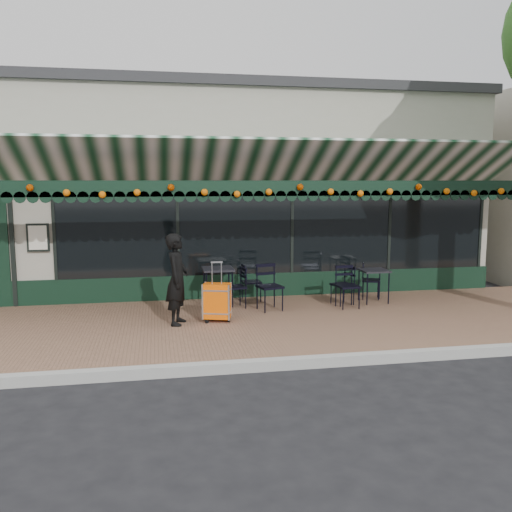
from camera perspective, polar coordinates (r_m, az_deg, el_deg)
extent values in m
plane|color=black|center=(7.72, 0.84, -11.72)|extent=(80.00, 80.00, 0.00)
cube|color=brown|center=(9.58, -1.53, -7.33)|extent=(18.00, 4.00, 0.15)
cube|color=#9E9E99|center=(7.62, 0.96, -11.38)|extent=(18.00, 0.16, 0.15)
cube|color=#9E9B89|center=(15.20, -5.12, 6.59)|extent=(12.00, 8.00, 4.50)
cube|color=black|center=(11.46, 2.83, 3.18)|extent=(9.20, 0.04, 2.00)
cube|color=silver|center=(11.35, -21.98, 1.81)|extent=(0.42, 0.04, 0.55)
cube|color=black|center=(9.76, -2.07, 7.13)|extent=(12.00, 0.03, 0.28)
cylinder|color=orange|center=(9.70, -2.01, 7.00)|extent=(11.60, 0.12, 0.12)
imported|color=black|center=(9.32, -8.29, -2.43)|extent=(0.51, 0.65, 1.56)
cube|color=#F45D07|center=(9.50, -4.13, -4.73)|extent=(0.51, 0.38, 0.61)
cube|color=black|center=(9.58, -4.11, -6.70)|extent=(0.51, 0.38, 0.06)
cube|color=silver|center=(9.40, -4.16, -1.79)|extent=(0.20, 0.09, 0.38)
cube|color=black|center=(11.18, 12.32, -1.49)|extent=(0.54, 0.54, 0.04)
cylinder|color=black|center=(10.95, 11.63, -3.45)|extent=(0.03, 0.03, 0.63)
cylinder|color=black|center=(11.12, 13.80, -3.34)|extent=(0.03, 0.03, 0.63)
cylinder|color=black|center=(11.36, 10.77, -3.01)|extent=(0.03, 0.03, 0.63)
cylinder|color=black|center=(11.53, 12.87, -2.91)|extent=(0.03, 0.03, 0.63)
cube|color=black|center=(10.68, -4.04, -1.37)|extent=(0.60, 0.60, 0.04)
cylinder|color=black|center=(10.48, -5.23, -3.63)|extent=(0.03, 0.03, 0.70)
cylinder|color=black|center=(10.54, -2.50, -3.55)|extent=(0.03, 0.03, 0.70)
cylinder|color=black|center=(10.97, -5.47, -3.12)|extent=(0.03, 0.03, 0.70)
cylinder|color=black|center=(11.02, -2.87, -3.03)|extent=(0.03, 0.03, 0.70)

